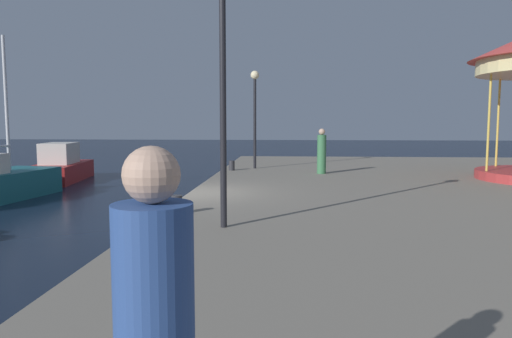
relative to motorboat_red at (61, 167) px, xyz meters
The scene contains 8 objects.
ground_plane 11.64m from the motorboat_red, 47.11° to the right, with size 120.00×120.00×0.00m, color black.
quay_dock 17.90m from the motorboat_red, 28.40° to the right, with size 15.67×28.48×0.80m, color gray.
motorboat_red is the anchor object (origin of this frame).
lamp_post_near_edge 16.26m from the motorboat_red, 53.43° to the right, with size 0.36×0.36×4.72m.
lamp_post_mid_promenade 9.79m from the motorboat_red, ahead, with size 0.36×0.36×4.09m.
bollard_south 8.67m from the motorboat_red, 15.44° to the right, with size 0.24×0.24×0.40m, color #2D2D33.
bollard_center 14.24m from the motorboat_red, 54.35° to the right, with size 0.24×0.24×0.40m, color #2D2D33.
person_near_carousel 12.39m from the motorboat_red, 15.42° to the right, with size 0.34×0.34×1.71m.
Camera 1 is at (2.81, -13.03, 2.77)m, focal length 33.56 mm.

